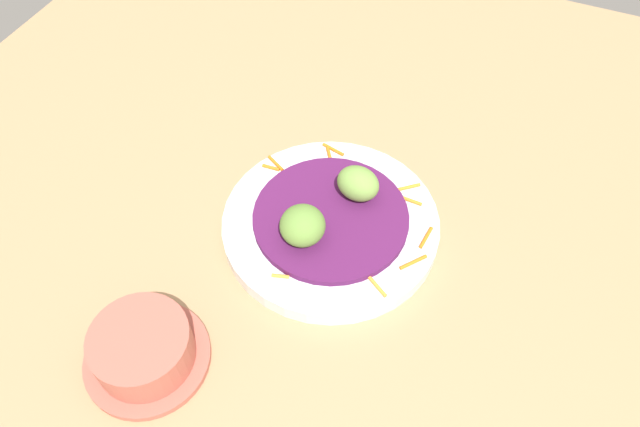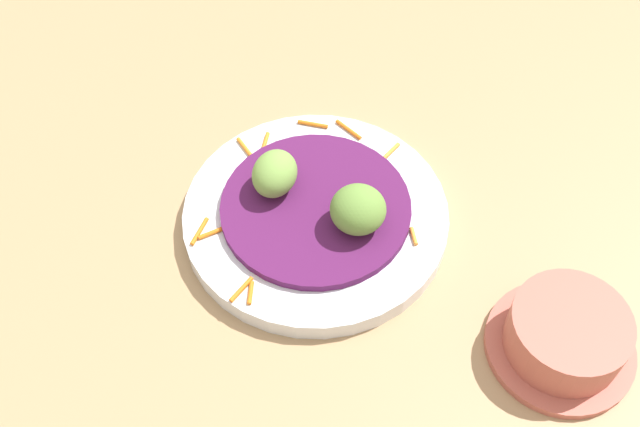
% 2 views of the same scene
% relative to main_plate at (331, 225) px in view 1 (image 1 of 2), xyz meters
% --- Properties ---
extents(table_surface, '(1.10, 1.10, 0.02)m').
position_rel_main_plate_xyz_m(table_surface, '(0.05, -0.03, -0.02)').
color(table_surface, tan).
rests_on(table_surface, ground).
extents(main_plate, '(0.25, 0.25, 0.02)m').
position_rel_main_plate_xyz_m(main_plate, '(0.00, 0.00, 0.00)').
color(main_plate, silver).
rests_on(main_plate, table_surface).
extents(cabbage_bed, '(0.18, 0.18, 0.01)m').
position_rel_main_plate_xyz_m(cabbage_bed, '(0.00, -0.00, 0.01)').
color(cabbage_bed, '#51194C').
rests_on(cabbage_bed, main_plate).
extents(carrot_garnish, '(0.22, 0.20, 0.00)m').
position_rel_main_plate_xyz_m(carrot_garnish, '(-0.02, -0.03, 0.01)').
color(carrot_garnish, orange).
rests_on(carrot_garnish, main_plate).
extents(guac_scoop_left, '(0.06, 0.06, 0.04)m').
position_rel_main_plate_xyz_m(guac_scoop_left, '(0.02, 0.04, 0.04)').
color(guac_scoop_left, olive).
rests_on(guac_scoop_left, cabbage_bed).
extents(guac_scoop_center, '(0.06, 0.05, 0.04)m').
position_rel_main_plate_xyz_m(guac_scoop_center, '(-0.02, -0.04, 0.04)').
color(guac_scoop_center, '#759E47').
rests_on(guac_scoop_center, cabbage_bed).
extents(terracotta_bowl, '(0.12, 0.12, 0.05)m').
position_rel_main_plate_xyz_m(terracotta_bowl, '(0.10, 0.22, 0.01)').
color(terracotta_bowl, '#B75B4C').
rests_on(terracotta_bowl, table_surface).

